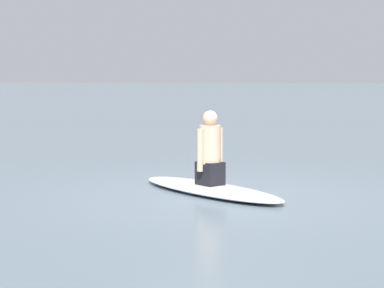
{
  "coord_description": "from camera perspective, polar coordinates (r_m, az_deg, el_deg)",
  "views": [
    {
      "loc": [
        -2.05,
        8.8,
        1.58
      ],
      "look_at": [
        0.46,
        -0.49,
        0.64
      ],
      "focal_mm": 63.66,
      "sensor_mm": 36.0,
      "label": 1
    }
  ],
  "objects": [
    {
      "name": "ground_plane",
      "position": [
        9.17,
        1.99,
        -4.38
      ],
      "size": [
        400.0,
        400.0,
        0.0
      ],
      "primitive_type": "plane",
      "color": "slate"
    },
    {
      "name": "person_paddler",
      "position": [
        9.31,
        1.53,
        -0.62
      ],
      "size": [
        0.43,
        0.42,
        1.02
      ],
      "rotation": [
        0.0,
        0.0,
        2.51
      ],
      "color": "black",
      "rests_on": "surfboard"
    },
    {
      "name": "surfboard",
      "position": [
        9.38,
        1.52,
        -3.78
      ],
      "size": [
        2.66,
        2.23,
        0.12
      ],
      "primitive_type": "ellipsoid",
      "rotation": [
        0.0,
        0.0,
        2.51
      ],
      "color": "white",
      "rests_on": "ground"
    }
  ]
}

